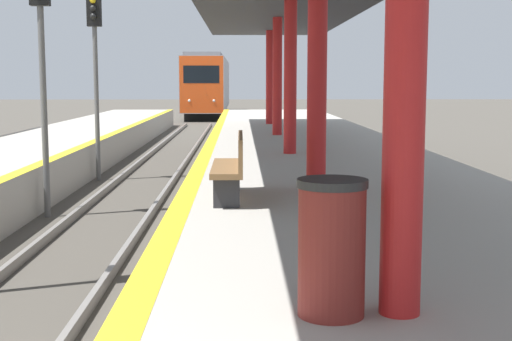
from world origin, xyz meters
TOP-DOWN VIEW (x-y plane):
  - train at (0.00, 53.71)m, footprint 2.84×21.12m
  - signal_mid at (-1.29, 11.51)m, footprint 0.36×0.31m
  - signal_far at (-1.31, 16.64)m, footprint 0.36×0.31m
  - trash_bin at (3.11, 2.77)m, footprint 0.51×0.51m
  - bench at (2.34, 7.95)m, footprint 0.44×1.93m

SIDE VIEW (x-z plane):
  - bench at x=2.34m, z-range 0.98..1.90m
  - trash_bin at x=3.11m, z-range 0.95..1.94m
  - train at x=0.00m, z-range 0.04..4.51m
  - signal_mid at x=-1.29m, z-range 0.96..5.89m
  - signal_far at x=-1.31m, z-range 0.96..5.89m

